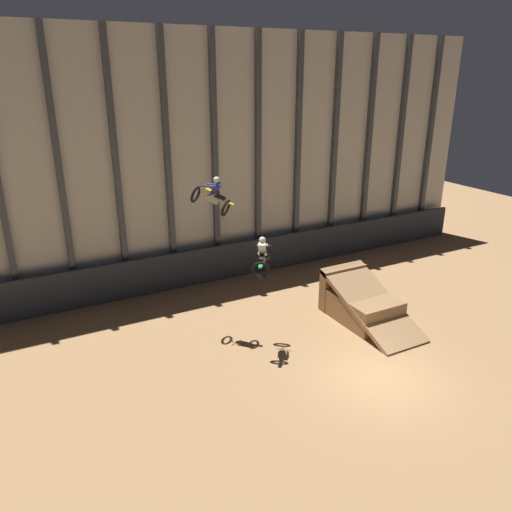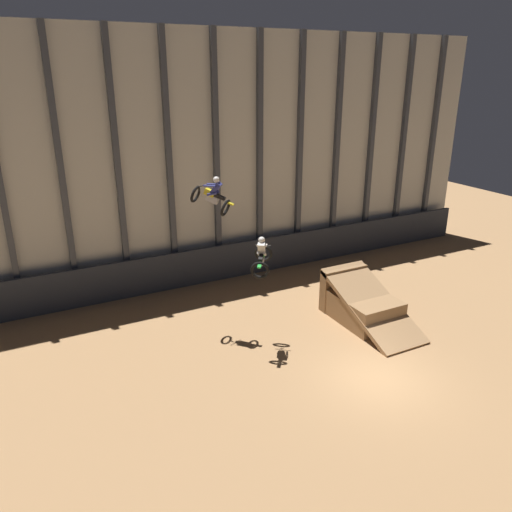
% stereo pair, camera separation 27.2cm
% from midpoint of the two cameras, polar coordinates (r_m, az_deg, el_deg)
% --- Properties ---
extents(ground_plane, '(60.00, 60.00, 0.00)m').
position_cam_midpoint_polar(ground_plane, '(19.81, 14.05, -13.45)').
color(ground_plane, '#9E754C').
extents(arena_back_wall, '(32.00, 0.40, 12.84)m').
position_cam_midpoint_polar(arena_back_wall, '(26.99, -1.87, 11.02)').
color(arena_back_wall, beige).
rests_on(arena_back_wall, ground_plane).
extents(lower_barrier, '(31.36, 0.20, 1.97)m').
position_cam_midpoint_polar(lower_barrier, '(27.86, -1.18, -0.27)').
color(lower_barrier, '#2D333D').
rests_on(lower_barrier, ground_plane).
extents(dirt_ramp, '(2.39, 4.92, 2.22)m').
position_cam_midpoint_polar(dirt_ramp, '(23.66, 12.12, -5.29)').
color(dirt_ramp, '#966F48').
rests_on(dirt_ramp, ground_plane).
extents(rider_bike_left_air, '(1.66, 1.72, 1.65)m').
position_cam_midpoint_polar(rider_bike_left_air, '(20.36, -4.64, 6.84)').
color(rider_bike_left_air, black).
extents(rider_bike_right_air, '(1.49, 1.74, 1.54)m').
position_cam_midpoint_polar(rider_bike_right_air, '(19.61, 1.05, -0.07)').
color(rider_bike_right_air, black).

